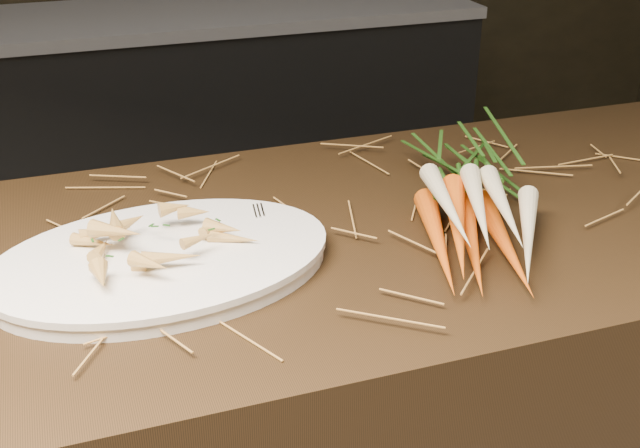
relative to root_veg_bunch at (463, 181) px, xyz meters
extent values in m
cube|color=black|center=(0.04, 1.88, -0.55)|extent=(1.80, 0.60, 0.80)
cube|color=#99999E|center=(0.04, 1.88, -0.13)|extent=(1.82, 0.62, 0.04)
cone|color=orange|center=(-0.10, -0.12, -0.03)|extent=(0.13, 0.28, 0.04)
cone|color=orange|center=(-0.06, -0.14, -0.03)|extent=(0.15, 0.28, 0.04)
cone|color=orange|center=(-0.01, -0.15, -0.03)|extent=(0.11, 0.28, 0.04)
cone|color=orange|center=(-0.08, -0.14, 0.00)|extent=(0.15, 0.27, 0.04)
cone|color=beige|center=(-0.09, -0.11, 0.02)|extent=(0.10, 0.26, 0.04)
cone|color=beige|center=(-0.05, -0.14, 0.03)|extent=(0.13, 0.26, 0.04)
cone|color=beige|center=(-0.02, -0.14, 0.02)|extent=(0.12, 0.26, 0.05)
cone|color=beige|center=(0.00, -0.18, 0.00)|extent=(0.17, 0.24, 0.03)
ellipsoid|color=#33581B|center=(0.03, 0.09, 0.00)|extent=(0.25, 0.29, 0.09)
cube|color=silver|center=(-0.31, -0.05, -0.02)|extent=(0.04, 0.17, 0.00)
camera|label=1|loc=(-0.58, -1.00, 0.50)|focal=45.00mm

